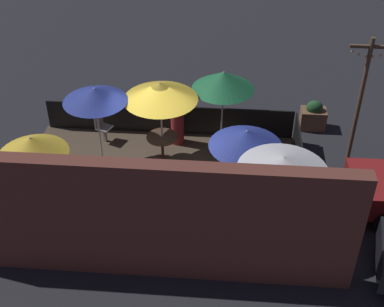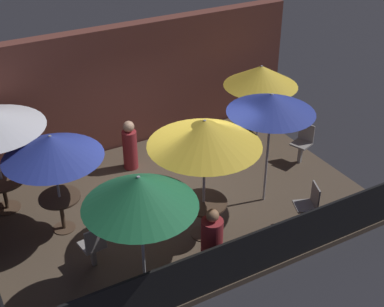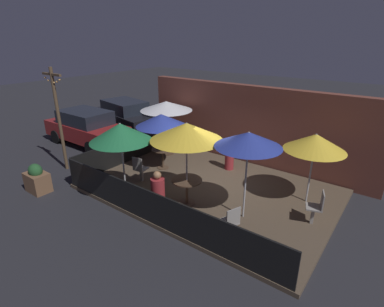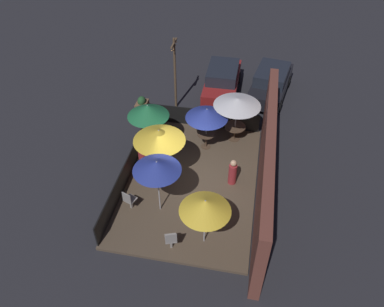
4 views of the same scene
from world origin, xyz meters
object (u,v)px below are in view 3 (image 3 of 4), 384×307
(dining_table_0, at_px, (163,153))
(patio_chair_0, at_px, (230,222))
(patron_0, at_px, (158,194))
(patio_umbrella_1, at_px, (166,106))
(patio_umbrella_2, at_px, (186,132))
(patio_umbrella_4, at_px, (248,140))
(patron_1, at_px, (230,155))
(parked_car_1, at_px, (125,115))
(patio_umbrella_3, at_px, (121,132))
(patio_chair_1, at_px, (140,168))
(dining_table_1, at_px, (167,140))
(patio_chair_2, at_px, (317,207))
(dining_table_2, at_px, (187,185))
(patio_umbrella_5, at_px, (315,142))
(patio_umbrella_0, at_px, (161,120))
(light_post, at_px, (58,115))
(planter_box, at_px, (37,179))
(parked_car_0, at_px, (86,127))

(dining_table_0, height_order, patio_chair_0, patio_chair_0)
(patron_0, bearing_deg, patio_umbrella_1, -131.39)
(patio_umbrella_2, distance_m, patio_umbrella_4, 1.73)
(patron_1, bearing_deg, parked_car_1, 62.54)
(patio_umbrella_3, height_order, patio_chair_1, patio_umbrella_3)
(dining_table_1, bearing_deg, dining_table_0, -55.77)
(dining_table_0, xyz_separation_m, patio_chair_2, (5.68, -0.29, -0.07))
(dining_table_2, height_order, parked_car_1, parked_car_1)
(patio_umbrella_5, relative_size, patron_1, 1.78)
(patio_umbrella_5, height_order, dining_table_2, patio_umbrella_5)
(patio_umbrella_0, height_order, dining_table_1, patio_umbrella_0)
(light_post, bearing_deg, dining_table_0, 34.09)
(dining_table_2, height_order, patio_chair_2, patio_chair_2)
(dining_table_1, bearing_deg, patio_chair_1, -68.70)
(patron_1, relative_size, planter_box, 1.23)
(patio_chair_1, bearing_deg, patron_1, -41.58)
(patio_umbrella_1, bearing_deg, patio_umbrella_4, -25.86)
(dining_table_0, relative_size, dining_table_2, 0.89)
(patio_umbrella_0, relative_size, patio_umbrella_3, 0.87)
(dining_table_2, bearing_deg, patio_umbrella_1, 139.24)
(patio_umbrella_5, xyz_separation_m, parked_car_1, (-10.26, 1.93, -1.17))
(patio_umbrella_0, relative_size, parked_car_0, 0.48)
(patio_chair_1, bearing_deg, light_post, 96.11)
(patron_1, height_order, parked_car_0, parked_car_0)
(dining_table_0, distance_m, parked_car_1, 5.79)
(dining_table_0, xyz_separation_m, parked_car_1, (-5.12, 2.70, 0.12))
(patio_umbrella_2, xyz_separation_m, patron_1, (-0.25, 2.91, -1.69))
(patio_umbrella_4, bearing_deg, patron_0, -148.76)
(patio_umbrella_3, relative_size, patron_0, 1.88)
(dining_table_2, bearing_deg, patio_umbrella_3, -150.96)
(planter_box, relative_size, parked_car_1, 0.22)
(patio_umbrella_3, bearing_deg, patio_chair_1, 114.29)
(patio_umbrella_0, height_order, patron_0, patio_umbrella_0)
(patron_0, bearing_deg, patio_umbrella_4, 131.85)
(patio_chair_2, xyz_separation_m, parked_car_0, (-10.54, 0.39, 0.20))
(dining_table_2, bearing_deg, patio_chair_0, -21.84)
(patio_umbrella_0, height_order, patio_chair_1, patio_umbrella_0)
(patio_umbrella_0, xyz_separation_m, patio_chair_1, (0.17, -1.33, -1.36))
(patio_umbrella_5, bearing_deg, dining_table_1, 175.78)
(patio_chair_0, xyz_separation_m, patron_0, (-2.25, -0.11, 0.05))
(patio_chair_2, bearing_deg, patio_chair_1, -8.82)
(dining_table_2, height_order, patron_0, patron_0)
(dining_table_0, bearing_deg, parked_car_0, 178.80)
(patron_1, height_order, parked_car_1, parked_car_1)
(planter_box, height_order, parked_car_1, parked_car_1)
(dining_table_1, relative_size, patio_chair_0, 1.04)
(parked_car_0, bearing_deg, dining_table_0, -1.58)
(patio_umbrella_1, xyz_separation_m, patron_1, (2.88, 0.21, -1.51))
(patio_umbrella_0, distance_m, patron_0, 3.33)
(patio_umbrella_4, height_order, patron_0, patio_umbrella_4)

